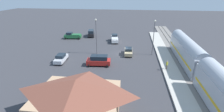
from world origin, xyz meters
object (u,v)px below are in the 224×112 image
object	(u,v)px
pickup_green	(72,36)
pickup_white	(115,38)
sedan_tan	(128,51)
suv_black	(91,33)
passenger_train	(204,69)
pedestrian_on_platform	(167,64)
sedan_silver	(61,58)
station_building	(77,97)
light_pole_lot_center	(96,33)
suv_red	(99,60)
light_pole_near_platform	(154,34)

from	to	relation	value
pickup_green	pickup_white	size ratio (longest dim) A/B	0.99
pickup_green	sedan_tan	world-z (taller)	pickup_green
suv_black	sedan_tan	distance (m)	20.46
passenger_train	pedestrian_on_platform	distance (m)	6.81
sedan_silver	pedestrian_on_platform	bearing A→B (deg)	176.82
station_building	light_pole_lot_center	bearing A→B (deg)	-83.67
pickup_green	sedan_silver	world-z (taller)	pickup_green
station_building	sedan_tan	size ratio (longest dim) A/B	2.34
sedan_silver	light_pole_lot_center	size ratio (longest dim) A/B	0.54
pedestrian_on_platform	pickup_green	bearing A→B (deg)	-36.40
suv_black	station_building	bearing A→B (deg)	101.89
sedan_tan	suv_red	bearing A→B (deg)	49.58
passenger_train	suv_red	world-z (taller)	passenger_train
pedestrian_on_platform	suv_black	distance (m)	31.19
sedan_tan	station_building	bearing A→B (deg)	75.89
passenger_train	light_pole_lot_center	xyz separation A→B (m)	(20.39, -11.87, 2.47)
passenger_train	sedan_tan	size ratio (longest dim) A/B	8.22
pickup_white	light_pole_near_platform	size ratio (longest dim) A/B	0.66
station_building	suv_red	world-z (taller)	station_building
light_pole_near_platform	light_pole_lot_center	bearing A→B (deg)	3.91
pickup_white	sedan_silver	distance (m)	19.37
pickup_green	pickup_white	distance (m)	14.12
passenger_train	sedan_silver	world-z (taller)	passenger_train
station_building	pickup_green	size ratio (longest dim) A/B	1.91
station_building	light_pole_near_platform	world-z (taller)	light_pole_near_platform
pickup_white	sedan_silver	world-z (taller)	pickup_white
pedestrian_on_platform	suv_red	distance (m)	13.69
suv_red	sedan_tan	world-z (taller)	suv_red
pickup_white	light_pole_lot_center	size ratio (longest dim) A/B	0.66
pedestrian_on_platform	suv_red	world-z (taller)	suv_red
station_building	light_pole_lot_center	xyz separation A→B (m)	(2.39, -21.57, 2.63)
pedestrian_on_platform	suv_black	world-z (taller)	suv_black
station_building	pickup_white	world-z (taller)	station_building
pickup_green	light_pole_lot_center	size ratio (longest dim) A/B	0.65
station_building	pickup_white	xyz separation A→B (m)	(-0.87, -32.11, -1.67)
pedestrian_on_platform	suv_red	bearing A→B (deg)	-2.13
passenger_train	pickup_white	xyz separation A→B (m)	(17.13, -22.42, -1.83)
pickup_white	passenger_train	bearing A→B (deg)	127.38
sedan_silver	suv_black	bearing A→B (deg)	-93.31
suv_black	pickup_white	xyz separation A→B (m)	(-8.72, 5.17, -0.12)
passenger_train	suv_black	bearing A→B (deg)	-46.86
passenger_train	pickup_white	world-z (taller)	passenger_train
pickup_white	suv_red	bearing A→B (deg)	85.55
suv_red	pedestrian_on_platform	bearing A→B (deg)	177.87
pedestrian_on_platform	pickup_green	world-z (taller)	pickup_green
sedan_tan	light_pole_near_platform	xyz separation A→B (m)	(-5.73, -0.74, 4.38)
suv_black	sedan_silver	world-z (taller)	suv_black
pickup_green	sedan_tan	xyz separation A→B (m)	(-18.62, 11.94, -0.15)
pedestrian_on_platform	pickup_green	size ratio (longest dim) A/B	0.31
suv_red	light_pole_lot_center	bearing A→B (deg)	-74.23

